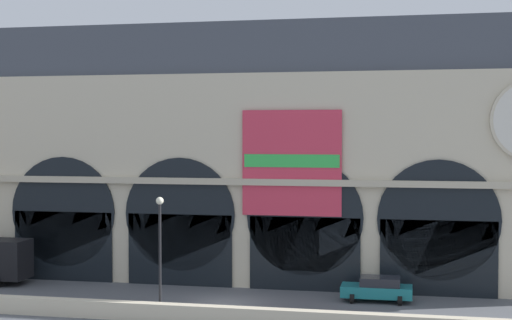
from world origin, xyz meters
The scene contains 5 objects.
ground_plane centered at (0.00, 0.00, 0.00)m, with size 200.00×200.00×0.00m, color #54565B.
quay_parapet_wall centered at (0.00, -4.76, 0.49)m, with size 90.00×0.70×0.99m, color beige.
station_building centered at (0.04, 7.61, 8.84)m, with size 45.15×5.65×18.20m.
car_mideast centered at (9.27, 2.64, 0.80)m, with size 4.40×2.22×1.55m.
street_lamp_quayside centered at (-2.72, -3.96, 4.41)m, with size 0.44×0.44×6.90m.
Camera 1 is at (11.29, -44.73, 10.55)m, focal length 52.97 mm.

